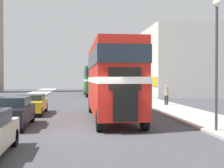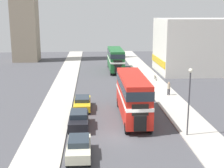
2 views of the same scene
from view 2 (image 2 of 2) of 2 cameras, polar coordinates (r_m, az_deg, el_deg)
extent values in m
plane|color=#47474C|center=(27.42, 2.16, -9.54)|extent=(120.00, 120.00, 0.00)
cube|color=#B7B2A8|center=(28.86, 15.77, -8.73)|extent=(3.50, 120.00, 0.12)
cube|color=#B7B2A8|center=(27.56, -12.14, -9.58)|extent=(3.50, 120.00, 0.12)
cube|color=red|center=(31.52, 3.77, -3.93)|extent=(2.40, 9.82, 1.71)
cube|color=white|center=(31.24, 3.79, -2.15)|extent=(2.43, 9.87, 0.31)
cube|color=red|center=(30.97, 3.82, -0.20)|extent=(2.36, 9.63, 1.87)
cube|color=#232D38|center=(30.95, 3.83, -0.03)|extent=(2.43, 9.73, 0.84)
cube|color=black|center=(26.84, 5.18, -7.20)|extent=(1.08, 0.20, 1.37)
cube|color=black|center=(26.59, 5.18, -4.75)|extent=(1.44, 0.12, 1.00)
cylinder|color=black|center=(27.82, 2.66, -8.05)|extent=(0.28, 1.04, 1.04)
cylinder|color=black|center=(28.13, 7.01, -7.90)|extent=(0.28, 1.04, 1.04)
cylinder|color=black|center=(35.43, 1.20, -3.39)|extent=(0.28, 1.04, 1.04)
cylinder|color=black|center=(35.67, 4.60, -3.32)|extent=(0.28, 1.04, 1.04)
cube|color=#1E602D|center=(57.12, 0.66, 3.67)|extent=(2.45, 9.92, 1.57)
cube|color=white|center=(56.98, 0.66, 4.59)|extent=(2.47, 9.97, 0.28)
cube|color=#1E602D|center=(56.84, 0.66, 5.58)|extent=(2.40, 9.72, 1.71)
cube|color=#232D38|center=(56.83, 0.66, 5.67)|extent=(2.47, 9.82, 0.77)
cube|color=black|center=(52.16, 1.09, 2.69)|extent=(1.10, 0.20, 1.25)
cube|color=black|center=(52.12, 1.09, 3.87)|extent=(1.47, 0.12, 0.91)
cylinder|color=black|center=(53.12, -0.16, 2.14)|extent=(0.28, 1.04, 1.04)
cylinder|color=black|center=(53.30, 2.17, 2.16)|extent=(0.28, 1.04, 1.04)
cylinder|color=black|center=(61.13, -0.66, 3.57)|extent=(0.28, 1.04, 1.04)
cylinder|color=black|center=(61.29, 1.37, 3.59)|extent=(0.28, 1.04, 1.04)
cube|color=beige|center=(23.68, -6.07, -11.67)|extent=(1.73, 3.92, 0.72)
cube|color=#232D38|center=(23.59, -6.09, -10.24)|extent=(1.52, 2.04, 0.43)
cylinder|color=black|center=(22.51, -8.20, -14.04)|extent=(0.20, 0.64, 0.64)
cylinder|color=black|center=(22.44, -4.18, -14.02)|extent=(0.20, 0.64, 0.64)
cylinder|color=black|center=(25.23, -7.70, -10.93)|extent=(0.20, 0.64, 0.64)
cylinder|color=black|center=(25.17, -4.15, -10.90)|extent=(0.20, 0.64, 0.64)
cube|color=black|center=(29.34, -6.10, -6.68)|extent=(1.77, 4.30, 0.76)
cube|color=#232D38|center=(29.30, -6.11, -5.44)|extent=(1.56, 2.24, 0.47)
cylinder|color=black|center=(27.91, -7.84, -8.53)|extent=(0.20, 0.64, 0.64)
cylinder|color=black|center=(27.84, -4.58, -8.51)|extent=(0.20, 0.64, 0.64)
cylinder|color=black|center=(31.10, -7.42, -6.24)|extent=(0.20, 0.64, 0.64)
cylinder|color=black|center=(31.04, -4.51, -6.21)|extent=(0.20, 0.64, 0.64)
cube|color=gold|center=(34.74, -5.45, -3.60)|extent=(1.79, 4.52, 0.68)
cube|color=#232D38|center=(34.76, -5.46, -2.67)|extent=(1.57, 2.35, 0.39)
cylinder|color=black|center=(33.13, -6.90, -5.01)|extent=(0.20, 0.64, 0.64)
cylinder|color=black|center=(33.08, -4.14, -4.98)|extent=(0.20, 0.64, 0.64)
cylinder|color=black|center=(36.59, -6.61, -3.27)|extent=(0.20, 0.64, 0.64)
cylinder|color=black|center=(36.54, -4.12, -3.23)|extent=(0.20, 0.64, 0.64)
cylinder|color=#282833|center=(40.68, 10.19, -1.41)|extent=(0.16, 0.16, 0.84)
cylinder|color=#282833|center=(40.73, 10.45, -1.41)|extent=(0.16, 0.16, 0.84)
cylinder|color=tan|center=(40.53, 10.36, -0.38)|extent=(0.35, 0.35, 0.66)
sphere|color=tan|center=(40.43, 10.39, 0.23)|extent=(0.23, 0.23, 0.23)
torus|color=black|center=(48.89, 8.08, 1.01)|extent=(0.05, 0.71, 0.71)
torus|color=black|center=(49.90, 7.83, 1.26)|extent=(0.05, 0.71, 0.71)
cylinder|color=black|center=(49.37, 7.96, 1.30)|extent=(0.04, 1.06, 0.34)
cylinder|color=black|center=(49.71, 7.88, 1.46)|extent=(0.04, 0.04, 0.43)
cylinder|color=#38383D|center=(27.28, 13.85, -3.65)|extent=(0.12, 0.12, 5.50)
sphere|color=#EFEACC|center=(26.61, 14.19, 2.41)|extent=(0.36, 0.36, 0.36)
cube|color=silver|center=(59.03, 19.12, 6.66)|extent=(21.95, 11.09, 9.48)
cube|color=gold|center=(56.02, 8.44, 4.19)|extent=(0.12, 10.53, 1.14)
camera|label=1|loc=(14.23, 5.05, -21.55)|focal=50.00mm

